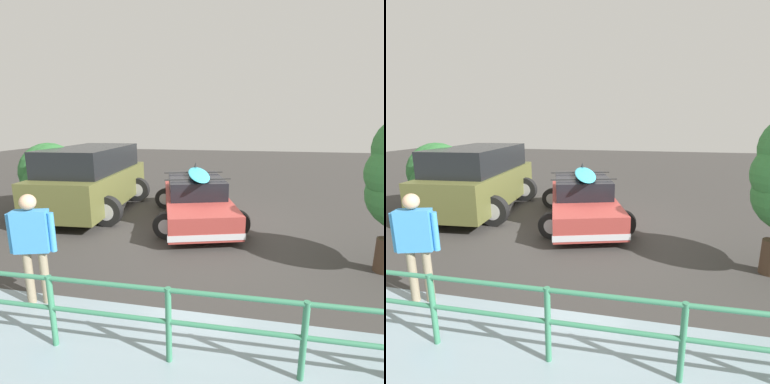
{
  "view_description": "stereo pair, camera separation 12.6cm",
  "coord_description": "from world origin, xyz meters",
  "views": [
    {
      "loc": [
        -1.37,
        7.48,
        2.68
      ],
      "look_at": [
        0.06,
        0.18,
        0.95
      ],
      "focal_mm": 28.0,
      "sensor_mm": 36.0,
      "label": 1
    },
    {
      "loc": [
        -1.49,
        7.46,
        2.68
      ],
      "look_at": [
        0.06,
        0.18,
        0.95
      ],
      "focal_mm": 28.0,
      "sensor_mm": 36.0,
      "label": 2
    }
  ],
  "objects": [
    {
      "name": "person_bystander",
      "position": [
        1.7,
        3.92,
        1.02
      ],
      "size": [
        0.64,
        0.32,
        1.7
      ],
      "color": "gray",
      "rests_on": "ground"
    },
    {
      "name": "ground_plane",
      "position": [
        0.0,
        0.0,
        -0.01
      ],
      "size": [
        44.0,
        44.0,
        0.02
      ],
      "primitive_type": "cube",
      "color": "#383533",
      "rests_on": "ground"
    },
    {
      "name": "suv_car",
      "position": [
        3.34,
        -0.77,
        1.01
      ],
      "size": [
        2.94,
        4.68,
        1.97
      ],
      "color": "brown",
      "rests_on": "ground"
    },
    {
      "name": "railing_fence",
      "position": [
        -0.55,
        4.66,
        0.62
      ],
      "size": [
        8.74,
        0.19,
        0.93
      ],
      "color": "#387F5B",
      "rests_on": "ground"
    },
    {
      "name": "sedan_car",
      "position": [
        0.07,
        -0.46,
        0.58
      ],
      "size": [
        3.0,
        4.51,
        1.49
      ],
      "color": "#9E3833",
      "rests_on": "ground"
    },
    {
      "name": "bush_near_right",
      "position": [
        4.37,
        -0.36,
        1.08
      ],
      "size": [
        2.27,
        2.04,
        2.16
      ],
      "color": "#4C3828",
      "rests_on": "ground"
    }
  ]
}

